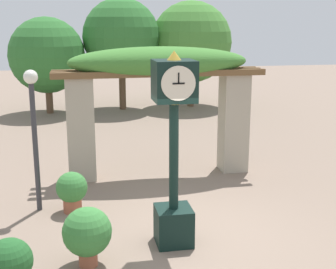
% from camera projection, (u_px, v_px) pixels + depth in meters
% --- Properties ---
extents(ground_plane, '(60.00, 60.00, 0.00)m').
position_uv_depth(ground_plane, '(193.00, 235.00, 8.15)').
color(ground_plane, '#7F6B5B').
extents(pedestal_clock, '(0.63, 0.68, 3.19)m').
position_uv_depth(pedestal_clock, '(174.00, 148.00, 7.46)').
color(pedestal_clock, black).
rests_on(pedestal_clock, ground).
extents(pergola, '(4.91, 1.22, 3.06)m').
position_uv_depth(pergola, '(159.00, 84.00, 10.89)').
color(pergola, '#A89E89').
rests_on(pergola, ground).
extents(potted_plant_near_left, '(0.61, 0.61, 0.81)m').
position_uv_depth(potted_plant_near_left, '(72.00, 190.00, 9.03)').
color(potted_plant_near_left, '#9E563D').
rests_on(potted_plant_near_left, ground).
extents(potted_plant_near_right, '(0.62, 0.62, 0.86)m').
position_uv_depth(potted_plant_near_right, '(10.00, 264.00, 6.16)').
color(potted_plant_near_right, '#9E563D').
rests_on(potted_plant_near_right, ground).
extents(potted_plant_far_left, '(0.75, 0.75, 0.93)m').
position_uv_depth(potted_plant_far_left, '(87.00, 233.00, 6.99)').
color(potted_plant_far_left, '#9E563D').
rests_on(potted_plant_far_left, ground).
extents(lamp_post, '(0.27, 0.27, 2.76)m').
position_uv_depth(lamp_post, '(33.00, 118.00, 8.80)').
color(lamp_post, '#333338').
rests_on(lamp_post, ground).
extents(tree_line, '(9.20, 3.72, 4.58)m').
position_uv_depth(tree_line, '(132.00, 44.00, 19.27)').
color(tree_line, brown).
rests_on(tree_line, ground).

